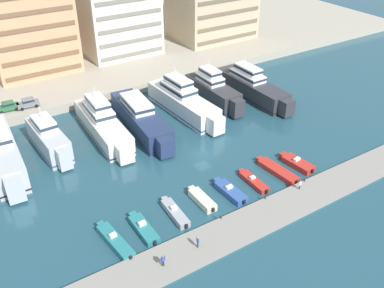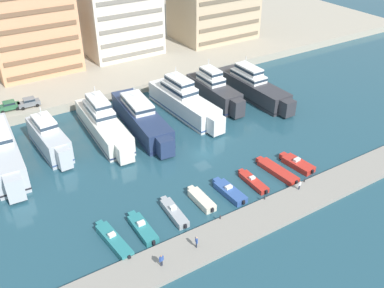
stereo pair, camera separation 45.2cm
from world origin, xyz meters
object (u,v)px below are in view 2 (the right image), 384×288
at_px(motorboat_blue_center, 229,191).
at_px(pedestrian_far_side, 161,260).
at_px(yacht_ivory_mid_left, 103,123).
at_px(yacht_charcoal_center_right, 214,91).
at_px(yacht_silver_far_left, 3,151).
at_px(yacht_charcoal_mid_right, 253,87).
at_px(yacht_white_center, 184,101).
at_px(motorboat_red_right, 297,164).
at_px(car_grey_mid_left, 29,102).
at_px(motorboat_teal_far_left, 114,240).
at_px(motorboat_teal_left, 142,228).
at_px(motorboat_grey_mid_left, 174,212).
at_px(pedestrian_near_edge, 196,241).
at_px(pedestrian_mid_deck, 300,184).
at_px(yacht_silver_left, 49,139).
at_px(yacht_navy_center_left, 141,118).
at_px(motorboat_red_mid_right, 277,171).
at_px(car_green_left, 9,105).
at_px(motorboat_red_center_right, 253,182).
at_px(motorboat_cream_center_left, 201,200).

height_order(motorboat_blue_center, pedestrian_far_side, pedestrian_far_side).
relative_size(yacht_ivory_mid_left, yacht_charcoal_center_right, 1.26).
bearing_deg(yacht_ivory_mid_left, yacht_silver_far_left, -178.43).
bearing_deg(yacht_charcoal_mid_right, yacht_white_center, 174.81).
xyz_separation_m(motorboat_red_right, car_grey_mid_left, (-31.90, 40.61, 2.32)).
bearing_deg(yacht_charcoal_center_right, motorboat_teal_far_left, -141.68).
xyz_separation_m(motorboat_blue_center, motorboat_red_right, (13.54, 0.02, 0.01)).
bearing_deg(motorboat_teal_left, motorboat_grey_mid_left, 5.21).
height_order(motorboat_teal_left, motorboat_red_right, motorboat_red_right).
relative_size(motorboat_teal_left, pedestrian_near_edge, 4.01).
distance_m(motorboat_teal_left, pedestrian_mid_deck, 23.83).
distance_m(yacht_silver_left, yacht_navy_center_left, 16.59).
bearing_deg(yacht_silver_far_left, motorboat_red_mid_right, -35.21).
bearing_deg(motorboat_grey_mid_left, yacht_silver_far_left, 124.04).
bearing_deg(pedestrian_far_side, yacht_navy_center_left, 67.63).
distance_m(car_green_left, car_grey_mid_left, 3.65).
bearing_deg(yacht_silver_far_left, car_grey_mid_left, 62.08).
bearing_deg(yacht_charcoal_mid_right, motorboat_teal_far_left, -149.84).
xyz_separation_m(motorboat_red_center_right, pedestrian_far_side, (-19.84, -7.39, 1.21)).
bearing_deg(motorboat_red_center_right, motorboat_cream_center_left, 177.01).
relative_size(motorboat_teal_far_left, motorboat_red_center_right, 1.23).
bearing_deg(motorboat_teal_far_left, pedestrian_near_edge, -38.64).
bearing_deg(motorboat_blue_center, motorboat_red_right, 0.07).
bearing_deg(motorboat_red_right, pedestrian_near_edge, -163.70).
distance_m(yacht_charcoal_center_right, motorboat_teal_far_left, 43.08).
relative_size(motorboat_grey_mid_left, motorboat_cream_center_left, 1.14).
bearing_deg(motorboat_teal_far_left, motorboat_red_mid_right, 1.21).
xyz_separation_m(yacht_navy_center_left, motorboat_red_right, (15.81, -24.31, -1.68)).
bearing_deg(motorboat_red_mid_right, motorboat_red_center_right, -178.09).
height_order(motorboat_teal_far_left, motorboat_red_mid_right, motorboat_teal_far_left).
relative_size(motorboat_grey_mid_left, motorboat_blue_center, 1.02).
xyz_separation_m(yacht_navy_center_left, motorboat_teal_left, (-12.07, -24.48, -1.73)).
bearing_deg(motorboat_teal_far_left, yacht_white_center, 44.86).
relative_size(yacht_white_center, yacht_charcoal_center_right, 1.26).
height_order(motorboat_blue_center, motorboat_red_mid_right, motorboat_blue_center).
height_order(motorboat_grey_mid_left, motorboat_cream_center_left, motorboat_grey_mid_left).
height_order(motorboat_red_right, pedestrian_far_side, pedestrian_far_side).
distance_m(yacht_ivory_mid_left, pedestrian_far_side, 33.92).
relative_size(yacht_white_center, motorboat_teal_far_left, 2.71).
distance_m(yacht_silver_left, motorboat_red_mid_right, 38.14).
bearing_deg(motorboat_red_center_right, motorboat_teal_far_left, -178.94).
height_order(yacht_silver_far_left, yacht_navy_center_left, yacht_silver_far_left).
bearing_deg(pedestrian_near_edge, motorboat_teal_far_left, 141.36).
bearing_deg(motorboat_teal_far_left, pedestrian_mid_deck, -10.06).
distance_m(motorboat_grey_mid_left, car_grey_mid_left, 41.40).
distance_m(motorboat_teal_far_left, pedestrian_far_side, 7.74).
relative_size(yacht_silver_far_left, yacht_charcoal_mid_right, 1.02).
height_order(yacht_charcoal_center_right, motorboat_red_center_right, yacht_charcoal_center_right).
xyz_separation_m(yacht_white_center, pedestrian_near_edge, (-17.76, -32.56, -0.93)).
xyz_separation_m(yacht_ivory_mid_left, yacht_navy_center_left, (6.77, -1.76, -0.20)).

